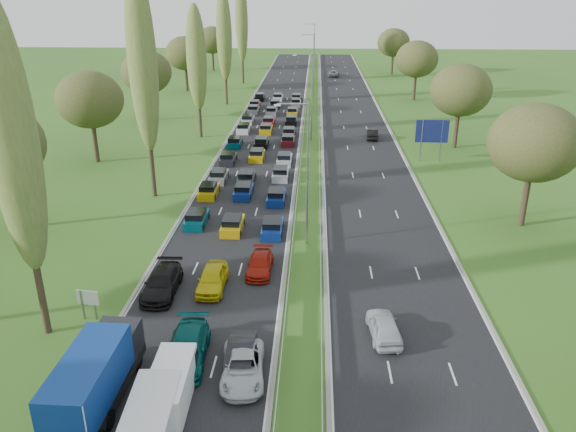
{
  "coord_description": "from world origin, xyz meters",
  "views": [
    {
      "loc": [
        5.04,
        -0.17,
        20.04
      ],
      "look_at": [
        2.8,
        45.41,
        1.5
      ],
      "focal_mm": 35.0,
      "sensor_mm": 36.0,
      "label": 1
    }
  ],
  "objects_px": {
    "near_car_3": "(162,283)",
    "direction_sign": "(432,133)",
    "blue_lorry": "(97,376)",
    "info_sign": "(88,301)",
    "white_van_rear": "(172,384)",
    "white_van_front": "(152,420)"
  },
  "relations": [
    {
      "from": "blue_lorry",
      "to": "white_van_rear",
      "type": "height_order",
      "value": "blue_lorry"
    },
    {
      "from": "white_van_front",
      "to": "direction_sign",
      "type": "xyz_separation_m",
      "value": [
        21.79,
        47.82,
        2.44
      ]
    },
    {
      "from": "near_car_3",
      "to": "info_sign",
      "type": "bearing_deg",
      "value": -137.72
    },
    {
      "from": "direction_sign",
      "to": "info_sign",
      "type": "bearing_deg",
      "value": -127.44
    },
    {
      "from": "white_van_front",
      "to": "white_van_rear",
      "type": "relative_size",
      "value": 1.09
    },
    {
      "from": "white_van_front",
      "to": "near_car_3",
      "type": "bearing_deg",
      "value": 99.64
    },
    {
      "from": "white_van_front",
      "to": "info_sign",
      "type": "xyz_separation_m",
      "value": [
        -7.01,
        10.2,
        0.25
      ]
    },
    {
      "from": "near_car_3",
      "to": "white_van_rear",
      "type": "height_order",
      "value": "white_van_rear"
    },
    {
      "from": "near_car_3",
      "to": "white_van_front",
      "type": "relative_size",
      "value": 1.0
    },
    {
      "from": "white_van_front",
      "to": "blue_lorry",
      "type": "bearing_deg",
      "value": 144.32
    },
    {
      "from": "near_car_3",
      "to": "direction_sign",
      "type": "bearing_deg",
      "value": 53.15
    },
    {
      "from": "white_van_rear",
      "to": "direction_sign",
      "type": "relative_size",
      "value": 0.96
    },
    {
      "from": "blue_lorry",
      "to": "direction_sign",
      "type": "relative_size",
      "value": 1.62
    },
    {
      "from": "blue_lorry",
      "to": "direction_sign",
      "type": "distance_m",
      "value": 52.18
    },
    {
      "from": "info_sign",
      "to": "near_car_3",
      "type": "bearing_deg",
      "value": 42.89
    },
    {
      "from": "blue_lorry",
      "to": "info_sign",
      "type": "xyz_separation_m",
      "value": [
        -3.62,
        8.05,
        -0.49
      ]
    },
    {
      "from": "blue_lorry",
      "to": "white_van_rear",
      "type": "distance_m",
      "value": 3.77
    },
    {
      "from": "blue_lorry",
      "to": "white_van_front",
      "type": "height_order",
      "value": "blue_lorry"
    },
    {
      "from": "white_van_rear",
      "to": "info_sign",
      "type": "xyz_separation_m",
      "value": [
        -7.25,
        7.42,
        0.34
      ]
    },
    {
      "from": "blue_lorry",
      "to": "white_van_rear",
      "type": "bearing_deg",
      "value": 10.76
    },
    {
      "from": "white_van_front",
      "to": "white_van_rear",
      "type": "distance_m",
      "value": 2.79
    },
    {
      "from": "blue_lorry",
      "to": "info_sign",
      "type": "relative_size",
      "value": 4.01
    }
  ]
}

